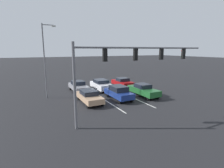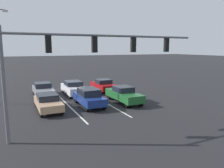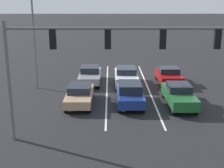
{
  "view_description": "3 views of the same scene",
  "coord_description": "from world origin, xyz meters",
  "px_view_note": "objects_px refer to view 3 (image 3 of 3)",
  "views": [
    {
      "loc": [
        9.63,
        24.15,
        5.73
      ],
      "look_at": [
        0.61,
        6.08,
        1.74
      ],
      "focal_mm": 28.0,
      "sensor_mm": 36.0,
      "label": 1
    },
    {
      "loc": [
        6.27,
        24.74,
        5.14
      ],
      "look_at": [
        -1.49,
        8.22,
        2.11
      ],
      "focal_mm": 35.0,
      "sensor_mm": 36.0,
      "label": 2
    },
    {
      "loc": [
        1.46,
        27.58,
        7.33
      ],
      "look_at": [
        1.32,
        6.14,
        1.36
      ],
      "focal_mm": 50.0,
      "sensor_mm": 36.0,
      "label": 3
    }
  ],
  "objects_px": {
    "car_tan_rightlane_front": "(80,94)",
    "car_gray_rightlane_second": "(90,75)",
    "car_darkgreen_leftlane_front": "(179,95)",
    "car_navy_midlane_front": "(130,94)",
    "traffic_signal_gantry": "(96,49)",
    "street_lamp_right_shoulder": "(35,29)",
    "car_white_midlane_second": "(126,76)",
    "car_maroon_leftlane_second": "(169,75)"
  },
  "relations": [
    {
      "from": "traffic_signal_gantry",
      "to": "street_lamp_right_shoulder",
      "type": "distance_m",
      "value": 11.07
    },
    {
      "from": "car_navy_midlane_front",
      "to": "car_white_midlane_second",
      "type": "distance_m",
      "value": 5.17
    },
    {
      "from": "car_tan_rightlane_front",
      "to": "car_darkgreen_leftlane_front",
      "type": "bearing_deg",
      "value": 176.94
    },
    {
      "from": "car_darkgreen_leftlane_front",
      "to": "street_lamp_right_shoulder",
      "type": "bearing_deg",
      "value": -22.31
    },
    {
      "from": "car_maroon_leftlane_second",
      "to": "car_white_midlane_second",
      "type": "bearing_deg",
      "value": 5.82
    },
    {
      "from": "car_navy_midlane_front",
      "to": "car_white_midlane_second",
      "type": "xyz_separation_m",
      "value": [
        0.01,
        -5.17,
        -0.04
      ]
    },
    {
      "from": "car_gray_rightlane_second",
      "to": "car_darkgreen_leftlane_front",
      "type": "bearing_deg",
      "value": 137.52
    },
    {
      "from": "car_white_midlane_second",
      "to": "traffic_signal_gantry",
      "type": "height_order",
      "value": "traffic_signal_gantry"
    },
    {
      "from": "car_maroon_leftlane_second",
      "to": "traffic_signal_gantry",
      "type": "xyz_separation_m",
      "value": [
        5.81,
        11.04,
        4.09
      ]
    },
    {
      "from": "car_darkgreen_leftlane_front",
      "to": "car_gray_rightlane_second",
      "type": "bearing_deg",
      "value": -42.48
    },
    {
      "from": "traffic_signal_gantry",
      "to": "street_lamp_right_shoulder",
      "type": "height_order",
      "value": "street_lamp_right_shoulder"
    },
    {
      "from": "car_maroon_leftlane_second",
      "to": "traffic_signal_gantry",
      "type": "height_order",
      "value": "traffic_signal_gantry"
    },
    {
      "from": "car_navy_midlane_front",
      "to": "car_darkgreen_leftlane_front",
      "type": "xyz_separation_m",
      "value": [
        -3.4,
        0.17,
        -0.04
      ]
    },
    {
      "from": "car_tan_rightlane_front",
      "to": "street_lamp_right_shoulder",
      "type": "relative_size",
      "value": 0.52
    },
    {
      "from": "car_gray_rightlane_second",
      "to": "street_lamp_right_shoulder",
      "type": "xyz_separation_m",
      "value": [
        4.19,
        1.6,
        4.13
      ]
    },
    {
      "from": "car_tan_rightlane_front",
      "to": "car_white_midlane_second",
      "type": "bearing_deg",
      "value": -125.45
    },
    {
      "from": "traffic_signal_gantry",
      "to": "car_tan_rightlane_front",
      "type": "bearing_deg",
      "value": -75.58
    },
    {
      "from": "car_maroon_leftlane_second",
      "to": "car_gray_rightlane_second",
      "type": "height_order",
      "value": "car_maroon_leftlane_second"
    },
    {
      "from": "car_darkgreen_leftlane_front",
      "to": "traffic_signal_gantry",
      "type": "distance_m",
      "value": 8.65
    },
    {
      "from": "car_tan_rightlane_front",
      "to": "street_lamp_right_shoulder",
      "type": "bearing_deg",
      "value": -46.71
    },
    {
      "from": "street_lamp_right_shoulder",
      "to": "car_white_midlane_second",
      "type": "bearing_deg",
      "value": -172.79
    },
    {
      "from": "street_lamp_right_shoulder",
      "to": "car_gray_rightlane_second",
      "type": "bearing_deg",
      "value": -159.12
    },
    {
      "from": "car_darkgreen_leftlane_front",
      "to": "car_maroon_leftlane_second",
      "type": "relative_size",
      "value": 1.18
    },
    {
      "from": "car_gray_rightlane_second",
      "to": "car_navy_midlane_front",
      "type": "bearing_deg",
      "value": 118.41
    },
    {
      "from": "car_gray_rightlane_second",
      "to": "car_maroon_leftlane_second",
      "type": "bearing_deg",
      "value": 177.6
    },
    {
      "from": "car_white_midlane_second",
      "to": "street_lamp_right_shoulder",
      "type": "bearing_deg",
      "value": 7.21
    },
    {
      "from": "car_tan_rightlane_front",
      "to": "street_lamp_right_shoulder",
      "type": "distance_m",
      "value": 6.94
    },
    {
      "from": "car_navy_midlane_front",
      "to": "traffic_signal_gantry",
      "type": "bearing_deg",
      "value": 69.25
    },
    {
      "from": "car_navy_midlane_front",
      "to": "car_gray_rightlane_second",
      "type": "relative_size",
      "value": 0.95
    },
    {
      "from": "car_navy_midlane_front",
      "to": "car_gray_rightlane_second",
      "type": "bearing_deg",
      "value": -61.59
    },
    {
      "from": "car_navy_midlane_front",
      "to": "street_lamp_right_shoulder",
      "type": "bearing_deg",
      "value": -30.0
    },
    {
      "from": "car_white_midlane_second",
      "to": "car_gray_rightlane_second",
      "type": "xyz_separation_m",
      "value": [
        3.15,
        -0.67,
        -0.04
      ]
    },
    {
      "from": "car_darkgreen_leftlane_front",
      "to": "street_lamp_right_shoulder",
      "type": "height_order",
      "value": "street_lamp_right_shoulder"
    },
    {
      "from": "car_gray_rightlane_second",
      "to": "street_lamp_right_shoulder",
      "type": "distance_m",
      "value": 6.09
    },
    {
      "from": "car_darkgreen_leftlane_front",
      "to": "car_navy_midlane_front",
      "type": "bearing_deg",
      "value": -2.83
    },
    {
      "from": "car_navy_midlane_front",
      "to": "car_maroon_leftlane_second",
      "type": "distance_m",
      "value": 6.69
    },
    {
      "from": "car_tan_rightlane_front",
      "to": "car_gray_rightlane_second",
      "type": "height_order",
      "value": "car_gray_rightlane_second"
    },
    {
      "from": "car_gray_rightlane_second",
      "to": "traffic_signal_gantry",
      "type": "bearing_deg",
      "value": 95.44
    },
    {
      "from": "car_tan_rightlane_front",
      "to": "car_maroon_leftlane_second",
      "type": "bearing_deg",
      "value": -143.69
    },
    {
      "from": "car_white_midlane_second",
      "to": "car_gray_rightlane_second",
      "type": "bearing_deg",
      "value": -12.0
    },
    {
      "from": "car_navy_midlane_front",
      "to": "car_darkgreen_leftlane_front",
      "type": "relative_size",
      "value": 0.91
    },
    {
      "from": "car_white_midlane_second",
      "to": "traffic_signal_gantry",
      "type": "distance_m",
      "value": 11.59
    }
  ]
}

